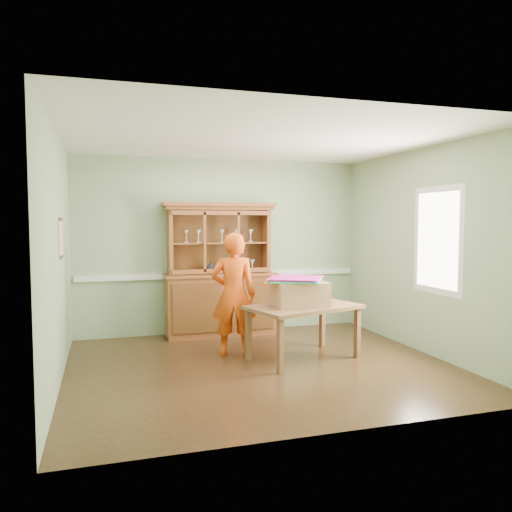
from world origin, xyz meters
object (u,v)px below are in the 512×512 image
object	(u,v)px
china_hutch	(220,288)
person	(234,294)
dining_table	(303,312)
cardboard_box	(299,294)

from	to	relation	value
china_hutch	person	distance (m)	1.23
dining_table	person	bearing A→B (deg)	136.26
cardboard_box	dining_table	bearing A→B (deg)	14.67
china_hutch	dining_table	xyz separation A→B (m)	(0.70, -1.63, -0.11)
cardboard_box	china_hutch	bearing A→B (deg)	111.10
china_hutch	dining_table	bearing A→B (deg)	-66.67
cardboard_box	person	world-z (taller)	person
dining_table	cardboard_box	bearing A→B (deg)	177.98
cardboard_box	person	bearing A→B (deg)	149.82
china_hutch	person	size ratio (longest dim) A/B	1.27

